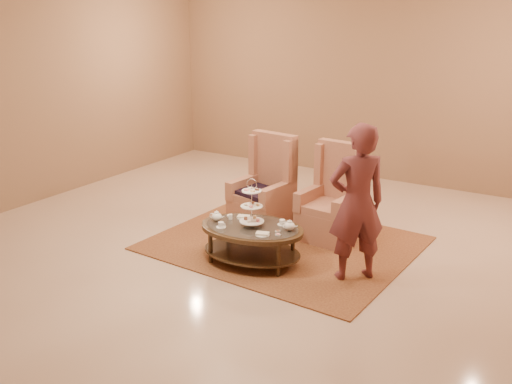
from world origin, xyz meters
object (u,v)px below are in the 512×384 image
Objects in this scene: armchair_left at (265,196)px; armchair_right at (333,207)px; tea_table at (252,233)px; person at (357,203)px.

armchair_right is at bearing 12.99° from armchair_left.
armchair_left is at bearing 106.21° from tea_table.
person reaches higher than armchair_right.
tea_table is 1.26m from armchair_left.
person is at bearing 5.08° from tea_table.
person is at bearing -48.42° from armchair_right.
armchair_right is (0.98, 0.10, -0.01)m from armchair_left.
tea_table is at bearing -32.32° from person.
armchair_right is 1.31m from person.
tea_table is 1.05× the size of armchair_left.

